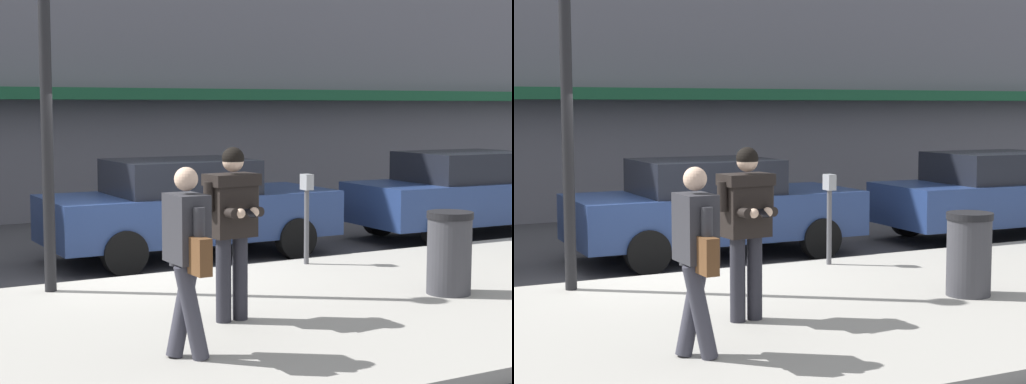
% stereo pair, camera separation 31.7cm
% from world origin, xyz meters
% --- Properties ---
extents(ground_plane, '(80.00, 80.00, 0.00)m').
position_xyz_m(ground_plane, '(0.00, 0.00, 0.00)').
color(ground_plane, '#3D3D42').
extents(sidewalk, '(32.00, 5.30, 0.14)m').
position_xyz_m(sidewalk, '(1.00, -2.85, 0.07)').
color(sidewalk, '#99968E').
rests_on(sidewalk, ground).
extents(curb_paint_line, '(28.00, 0.12, 0.01)m').
position_xyz_m(curb_paint_line, '(1.00, 0.05, 0.00)').
color(curb_paint_line, silver).
rests_on(curb_paint_line, ground).
extents(parked_sedan_mid, '(4.51, 1.95, 1.54)m').
position_xyz_m(parked_sedan_mid, '(1.43, 1.34, 0.79)').
color(parked_sedan_mid, navy).
rests_on(parked_sedan_mid, ground).
extents(parked_sedan_far, '(4.53, 1.99, 1.54)m').
position_xyz_m(parked_sedan_far, '(6.78, 0.93, 0.79)').
color(parked_sedan_far, navy).
rests_on(parked_sedan_far, ground).
extents(man_texting_on_phone, '(0.65, 0.60, 1.81)m').
position_xyz_m(man_texting_on_phone, '(0.02, -2.96, 1.25)').
color(man_texting_on_phone, '#23232B').
rests_on(man_texting_on_phone, sidewalk).
extents(pedestrian_with_bag, '(0.34, 0.72, 1.70)m').
position_xyz_m(pedestrian_with_bag, '(-0.92, -3.96, 1.11)').
color(pedestrian_with_bag, '#33333D').
rests_on(pedestrian_with_bag, sidewalk).
extents(street_lamp_post, '(0.36, 0.36, 4.88)m').
position_xyz_m(street_lamp_post, '(-1.26, -0.65, 3.14)').
color(street_lamp_post, black).
rests_on(street_lamp_post, sidewalk).
extents(parking_meter, '(0.12, 0.18, 1.27)m').
position_xyz_m(parking_meter, '(2.38, -0.60, 0.97)').
color(parking_meter, '#4C4C51').
rests_on(parking_meter, sidewalk).
extents(trash_bin, '(0.55, 0.55, 0.98)m').
position_xyz_m(trash_bin, '(2.86, -3.03, 0.63)').
color(trash_bin, '#38383D').
rests_on(trash_bin, sidewalk).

